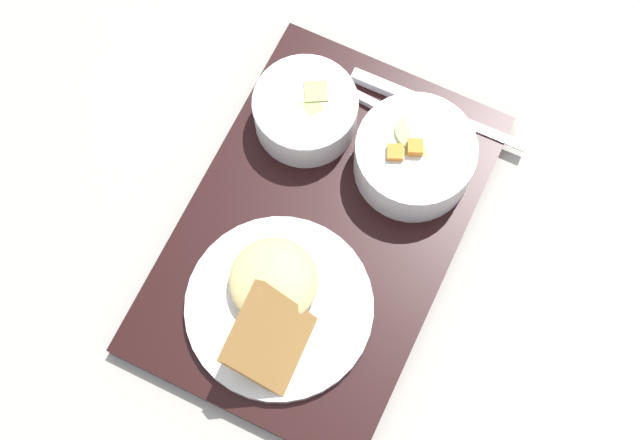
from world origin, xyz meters
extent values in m
plane|color=#ADA89E|center=(0.00, 0.00, 0.00)|extent=(4.00, 4.00, 0.00)
cube|color=black|center=(0.00, 0.00, 0.01)|extent=(0.43, 0.30, 0.02)
cylinder|color=white|center=(-0.11, 0.05, 0.04)|extent=(0.13, 0.13, 0.05)
torus|color=white|center=(-0.11, 0.05, 0.07)|extent=(0.13, 0.13, 0.01)
cylinder|color=#9EC67A|center=(-0.10, 0.06, 0.07)|extent=(0.05, 0.05, 0.01)
cylinder|color=#9EC67A|center=(-0.12, 0.04, 0.07)|extent=(0.04, 0.04, 0.02)
cylinder|color=#9EC67A|center=(-0.10, 0.05, 0.07)|extent=(0.05, 0.05, 0.01)
cylinder|color=#9EC67A|center=(-0.10, 0.05, 0.07)|extent=(0.05, 0.05, 0.01)
cube|color=orange|center=(-0.09, 0.04, 0.07)|extent=(0.02, 0.02, 0.02)
cube|color=orange|center=(-0.11, 0.05, 0.07)|extent=(0.02, 0.02, 0.02)
cylinder|color=white|center=(-0.10, -0.07, 0.04)|extent=(0.11, 0.11, 0.05)
torus|color=white|center=(-0.10, -0.07, 0.06)|extent=(0.11, 0.11, 0.01)
cylinder|color=#939E56|center=(-0.10, -0.07, 0.05)|extent=(0.10, 0.10, 0.04)
cube|color=#B2C170|center=(-0.12, -0.07, 0.06)|extent=(0.03, 0.03, 0.02)
cube|color=#B2C170|center=(-0.10, -0.06, 0.06)|extent=(0.03, 0.03, 0.01)
cylinder|color=white|center=(0.10, 0.01, 0.02)|extent=(0.19, 0.19, 0.01)
ellipsoid|color=#E5CC7F|center=(0.08, -0.01, 0.04)|extent=(0.12, 0.12, 0.03)
cube|color=#A37038|center=(0.13, 0.02, 0.06)|extent=(0.09, 0.07, 0.07)
cube|color=silver|center=(-0.19, 0.09, 0.02)|extent=(0.02, 0.13, 0.00)
cube|color=silver|center=(-0.18, -0.02, 0.02)|extent=(0.02, 0.08, 0.01)
ellipsoid|color=silver|center=(-0.15, 0.05, 0.02)|extent=(0.03, 0.06, 0.01)
cube|color=silver|center=(-0.15, -0.04, 0.02)|extent=(0.01, 0.12, 0.01)
camera|label=1|loc=(0.26, 0.14, 0.91)|focal=50.00mm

